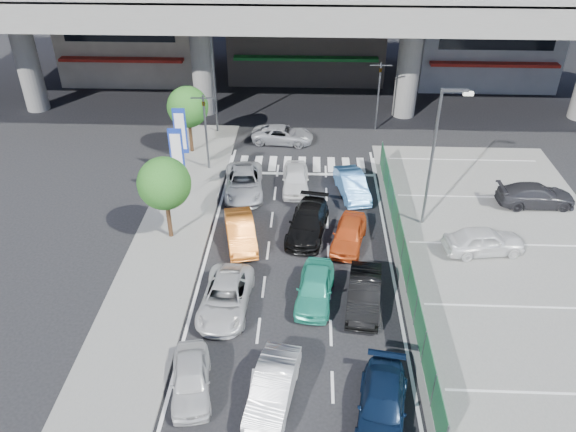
{
  "coord_description": "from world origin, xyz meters",
  "views": [
    {
      "loc": [
        0.46,
        -21.04,
        17.68
      ],
      "look_at": [
        -0.58,
        3.92,
        1.61
      ],
      "focal_mm": 35.0,
      "sensor_mm": 36.0,
      "label": 1
    }
  ],
  "objects_px": {
    "hatch_white_back_mid": "(273,388)",
    "kei_truck_front_right": "(352,185)",
    "sedan_white_mid_left": "(226,297)",
    "parked_sedan_dgrey": "(536,195)",
    "sedan_white_front_mid": "(296,179)",
    "street_lamp_right": "(437,148)",
    "traffic_light_right": "(380,80)",
    "minivan_navy_back": "(382,405)",
    "hatch_black_mid_right": "(364,293)",
    "tree_near": "(164,184)",
    "wagon_silver_front_left": "(244,183)",
    "taxi_teal_mid": "(315,288)",
    "parked_sedan_white": "(484,241)",
    "taxi_orange_right": "(349,234)",
    "van_white_back_left": "(191,379)",
    "traffic_cone": "(403,238)",
    "taxi_orange_left": "(241,232)",
    "signboard_far": "(181,133)",
    "traffic_light_left": "(204,114)",
    "signboard_near": "(177,155)",
    "tree_far": "(188,107)",
    "street_lamp_left": "(216,71)",
    "crossing_wagon_silver": "(283,135)",
    "sedan_black_mid": "(308,223)"
  },
  "relations": [
    {
      "from": "parked_sedan_white",
      "to": "sedan_white_mid_left",
      "type": "bearing_deg",
      "value": 102.22
    },
    {
      "from": "traffic_cone",
      "to": "crossing_wagon_silver",
      "type": "bearing_deg",
      "value": 119.4
    },
    {
      "from": "sedan_white_mid_left",
      "to": "parked_sedan_dgrey",
      "type": "xyz_separation_m",
      "value": [
        17.2,
        9.79,
        0.08
      ]
    },
    {
      "from": "traffic_light_left",
      "to": "signboard_near",
      "type": "height_order",
      "value": "traffic_light_left"
    },
    {
      "from": "tree_near",
      "to": "parked_sedan_white",
      "type": "xyz_separation_m",
      "value": [
        16.7,
        -0.73,
        -2.61
      ]
    },
    {
      "from": "traffic_light_left",
      "to": "signboard_far",
      "type": "height_order",
      "value": "traffic_light_left"
    },
    {
      "from": "van_white_back_left",
      "to": "kei_truck_front_right",
      "type": "bearing_deg",
      "value": 55.5
    },
    {
      "from": "hatch_black_mid_right",
      "to": "kei_truck_front_right",
      "type": "relative_size",
      "value": 1.0
    },
    {
      "from": "hatch_white_back_mid",
      "to": "taxi_teal_mid",
      "type": "height_order",
      "value": "same"
    },
    {
      "from": "traffic_light_right",
      "to": "taxi_orange_left",
      "type": "height_order",
      "value": "traffic_light_right"
    },
    {
      "from": "sedan_black_mid",
      "to": "sedan_white_mid_left",
      "type": "bearing_deg",
      "value": -111.11
    },
    {
      "from": "street_lamp_left",
      "to": "minivan_navy_back",
      "type": "distance_m",
      "value": 27.41
    },
    {
      "from": "street_lamp_right",
      "to": "traffic_cone",
      "type": "xyz_separation_m",
      "value": [
        -1.57,
        -2.17,
        -4.36
      ]
    },
    {
      "from": "signboard_near",
      "to": "sedan_white_front_mid",
      "type": "relative_size",
      "value": 1.16
    },
    {
      "from": "sedan_white_front_mid",
      "to": "hatch_white_back_mid",
      "type": "bearing_deg",
      "value": -93.09
    },
    {
      "from": "tree_near",
      "to": "wagon_silver_front_left",
      "type": "height_order",
      "value": "tree_near"
    },
    {
      "from": "hatch_white_back_mid",
      "to": "kei_truck_front_right",
      "type": "xyz_separation_m",
      "value": [
        3.85,
        15.78,
        0.0
      ]
    },
    {
      "from": "crossing_wagon_silver",
      "to": "traffic_cone",
      "type": "relative_size",
      "value": 6.39
    },
    {
      "from": "traffic_light_left",
      "to": "street_lamp_right",
      "type": "xyz_separation_m",
      "value": [
        13.37,
        -6.0,
        0.83
      ]
    },
    {
      "from": "traffic_light_left",
      "to": "street_lamp_left",
      "type": "xyz_separation_m",
      "value": [
        -0.13,
        6.0,
        0.83
      ]
    },
    {
      "from": "sedan_white_mid_left",
      "to": "traffic_cone",
      "type": "relative_size",
      "value": 6.67
    },
    {
      "from": "wagon_silver_front_left",
      "to": "sedan_white_front_mid",
      "type": "bearing_deg",
      "value": 6.3
    },
    {
      "from": "minivan_navy_back",
      "to": "sedan_white_mid_left",
      "type": "distance_m",
      "value": 8.71
    },
    {
      "from": "parked_sedan_white",
      "to": "taxi_orange_right",
      "type": "bearing_deg",
      "value": 77.57
    },
    {
      "from": "tree_near",
      "to": "sedan_white_mid_left",
      "type": "distance_m",
      "value": 7.28
    },
    {
      "from": "sedan_white_mid_left",
      "to": "parked_sedan_dgrey",
      "type": "relative_size",
      "value": 1.02
    },
    {
      "from": "signboard_near",
      "to": "hatch_white_back_mid",
      "type": "relative_size",
      "value": 1.12
    },
    {
      "from": "sedan_white_front_mid",
      "to": "traffic_cone",
      "type": "bearing_deg",
      "value": -46.38
    },
    {
      "from": "hatch_white_back_mid",
      "to": "taxi_orange_left",
      "type": "relative_size",
      "value": 1.0
    },
    {
      "from": "wagon_silver_front_left",
      "to": "tree_far",
      "type": "bearing_deg",
      "value": 122.39
    },
    {
      "from": "taxi_teal_mid",
      "to": "parked_sedan_white",
      "type": "bearing_deg",
      "value": 31.11
    },
    {
      "from": "traffic_cone",
      "to": "parked_sedan_white",
      "type": "bearing_deg",
      "value": -7.75
    },
    {
      "from": "traffic_light_left",
      "to": "wagon_silver_front_left",
      "type": "height_order",
      "value": "traffic_light_left"
    },
    {
      "from": "taxi_orange_left",
      "to": "sedan_white_front_mid",
      "type": "xyz_separation_m",
      "value": [
        2.77,
        5.98,
        0.0
      ]
    },
    {
      "from": "street_lamp_right",
      "to": "crossing_wagon_silver",
      "type": "bearing_deg",
      "value": 129.77
    },
    {
      "from": "minivan_navy_back",
      "to": "crossing_wagon_silver",
      "type": "xyz_separation_m",
      "value": [
        -4.85,
        23.7,
        -0.02
      ]
    },
    {
      "from": "van_white_back_left",
      "to": "traffic_light_right",
      "type": "bearing_deg",
      "value": 59.72
    },
    {
      "from": "taxi_orange_right",
      "to": "crossing_wagon_silver",
      "type": "bearing_deg",
      "value": 120.78
    },
    {
      "from": "van_white_back_left",
      "to": "parked_sedan_white",
      "type": "xyz_separation_m",
      "value": [
        13.62,
        9.64,
        0.14
      ]
    },
    {
      "from": "sedan_white_mid_left",
      "to": "minivan_navy_back",
      "type": "bearing_deg",
      "value": -38.36
    },
    {
      "from": "sedan_white_mid_left",
      "to": "signboard_far",
      "type": "bearing_deg",
      "value": 111.88
    },
    {
      "from": "hatch_white_back_mid",
      "to": "kei_truck_front_right",
      "type": "relative_size",
      "value": 1.0
    },
    {
      "from": "tree_near",
      "to": "sedan_white_mid_left",
      "type": "xyz_separation_m",
      "value": [
        3.79,
        -5.58,
        -2.74
      ]
    },
    {
      "from": "minivan_navy_back",
      "to": "parked_sedan_dgrey",
      "type": "distance_m",
      "value": 18.8
    },
    {
      "from": "street_lamp_right",
      "to": "traffic_light_right",
      "type": "bearing_deg",
      "value": 97.34
    },
    {
      "from": "tree_near",
      "to": "minivan_navy_back",
      "type": "height_order",
      "value": "tree_near"
    },
    {
      "from": "taxi_orange_left",
      "to": "signboard_far",
      "type": "bearing_deg",
      "value": 109.27
    },
    {
      "from": "minivan_navy_back",
      "to": "parked_sedan_dgrey",
      "type": "bearing_deg",
      "value": 65.12
    },
    {
      "from": "minivan_navy_back",
      "to": "tree_far",
      "type": "bearing_deg",
      "value": 126.66
    },
    {
      "from": "signboard_near",
      "to": "kei_truck_front_right",
      "type": "xyz_separation_m",
      "value": [
        10.34,
        1.06,
        -2.37
      ]
    }
  ]
}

